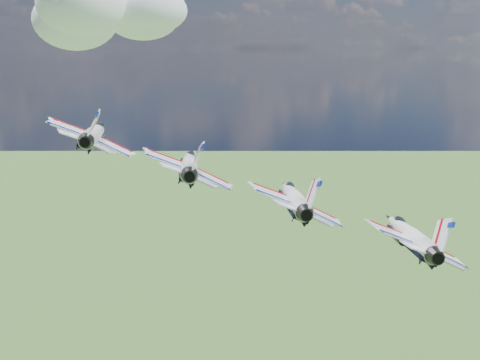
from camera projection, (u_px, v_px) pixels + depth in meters
name	position (u px, v px, depth m)	size (l,w,h in m)	color
cloud_far	(107.00, 9.00, 292.97)	(62.64, 49.22, 24.61)	white
jet_0	(95.00, 133.00, 74.54)	(10.53, 15.59, 4.66)	white
jet_1	(189.00, 164.00, 71.01)	(10.53, 15.59, 4.66)	white
jet_2	(293.00, 197.00, 67.49)	(10.53, 15.59, 4.66)	silver
jet_3	(409.00, 235.00, 63.96)	(10.53, 15.59, 4.66)	silver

